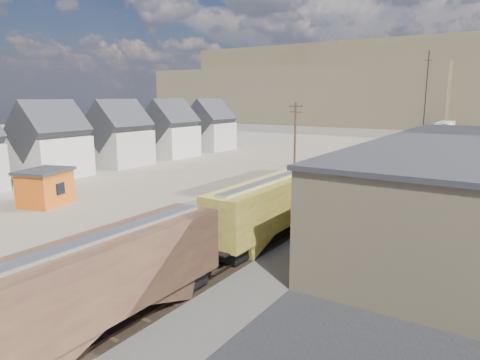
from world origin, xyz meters
The scene contains 11 objects.
ground centered at (0.00, 0.00, 0.00)m, with size 300.00×300.00×0.00m, color #6B6356.
ballast_bed centered at (0.00, 50.00, 0.03)m, with size 18.00×200.00×0.06m, color #4C4742.
dirt_yard centered at (-20.00, 40.00, 0.01)m, with size 24.00×180.00×0.03m, color #796C53.
rail_tracks centered at (-0.55, 50.00, 0.11)m, with size 11.40×200.00×0.24m.
freight_train centered at (3.80, 49.84, 2.79)m, with size 3.00×119.74×4.46m.
warehouse centered at (14.98, 25.00, 3.65)m, with size 12.40×40.40×7.25m.
utility_pole_north centered at (-8.50, 42.00, 5.30)m, with size 2.20×0.32×10.00m.
radio_mast centered at (6.00, 60.00, 9.12)m, with size 1.20×0.16×18.00m.
townhouse_row centered at (-34.00, 25.00, 4.34)m, with size 8.15×68.16×10.47m.
hills_north centered at (0.17, 167.92, 14.10)m, with size 265.00×80.00×32.00m.
maintenance_shed centered at (-20.32, 9.16, 1.89)m, with size 5.23×5.98×3.69m.
Camera 1 is at (18.94, -15.54, 10.86)m, focal length 32.00 mm.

